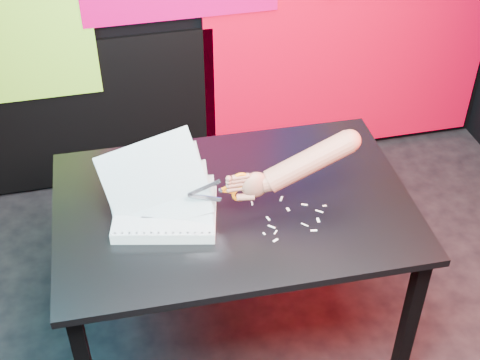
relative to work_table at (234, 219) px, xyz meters
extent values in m
cube|color=red|center=(0.91, 1.18, 0.18)|extent=(1.60, 0.02, 1.60)
cube|color=#8AEA2F|center=(-0.79, 1.17, 0.43)|extent=(0.75, 0.02, 1.00)
cube|color=black|center=(-0.49, 1.18, -0.22)|extent=(1.30, 0.02, 0.85)
cube|color=black|center=(-0.59, 0.39, -0.31)|extent=(0.05, 0.05, 0.72)
cube|color=black|center=(0.59, -0.39, -0.31)|extent=(0.05, 0.05, 0.72)
cube|color=black|center=(0.61, 0.37, -0.31)|extent=(0.05, 0.05, 0.72)
cube|color=black|center=(0.00, 0.00, 0.06)|extent=(1.34, 0.91, 0.03)
cube|color=silver|center=(-0.26, -0.03, 0.10)|extent=(0.41, 0.34, 0.04)
cube|color=white|center=(-0.26, -0.03, 0.12)|extent=(0.41, 0.34, 0.00)
cube|color=white|center=(-0.26, -0.03, 0.13)|extent=(0.39, 0.32, 0.11)
cube|color=white|center=(-0.27, -0.02, 0.15)|extent=(0.36, 0.28, 0.19)
cube|color=white|center=(-0.28, 0.00, 0.20)|extent=(0.36, 0.23, 0.27)
cube|color=white|center=(-0.29, 0.01, 0.24)|extent=(0.39, 0.16, 0.31)
cylinder|color=black|center=(-0.44, -0.11, 0.12)|extent=(0.01, 0.01, 0.00)
cylinder|color=black|center=(-0.42, -0.12, 0.12)|extent=(0.01, 0.01, 0.00)
cylinder|color=black|center=(-0.39, -0.12, 0.12)|extent=(0.01, 0.01, 0.00)
cylinder|color=black|center=(-0.37, -0.13, 0.12)|extent=(0.01, 0.01, 0.00)
cylinder|color=black|center=(-0.34, -0.14, 0.12)|extent=(0.01, 0.01, 0.00)
cylinder|color=black|center=(-0.32, -0.14, 0.12)|extent=(0.01, 0.01, 0.00)
cylinder|color=black|center=(-0.30, -0.15, 0.12)|extent=(0.01, 0.01, 0.00)
cylinder|color=black|center=(-0.27, -0.15, 0.12)|extent=(0.01, 0.01, 0.00)
cylinder|color=black|center=(-0.25, -0.16, 0.12)|extent=(0.01, 0.01, 0.00)
cylinder|color=black|center=(-0.22, -0.16, 0.12)|extent=(0.01, 0.01, 0.00)
cylinder|color=black|center=(-0.20, -0.17, 0.12)|extent=(0.01, 0.01, 0.00)
cylinder|color=black|center=(-0.17, -0.17, 0.12)|extent=(0.01, 0.01, 0.00)
cylinder|color=black|center=(-0.15, -0.18, 0.12)|extent=(0.01, 0.01, 0.00)
cylinder|color=black|center=(-0.13, -0.18, 0.12)|extent=(0.01, 0.01, 0.00)
cylinder|color=black|center=(-0.39, 0.12, 0.12)|extent=(0.01, 0.01, 0.00)
cylinder|color=black|center=(-0.36, 0.12, 0.12)|extent=(0.01, 0.01, 0.00)
cylinder|color=black|center=(-0.34, 0.11, 0.12)|extent=(0.01, 0.01, 0.00)
cylinder|color=black|center=(-0.32, 0.11, 0.12)|extent=(0.01, 0.01, 0.00)
cylinder|color=black|center=(-0.29, 0.10, 0.12)|extent=(0.01, 0.01, 0.00)
cylinder|color=black|center=(-0.27, 0.09, 0.12)|extent=(0.01, 0.01, 0.00)
cylinder|color=black|center=(-0.24, 0.09, 0.12)|extent=(0.01, 0.01, 0.00)
cylinder|color=black|center=(-0.22, 0.08, 0.12)|extent=(0.01, 0.01, 0.00)
cylinder|color=black|center=(-0.19, 0.08, 0.12)|extent=(0.01, 0.01, 0.00)
cylinder|color=black|center=(-0.17, 0.07, 0.12)|extent=(0.01, 0.01, 0.00)
cylinder|color=black|center=(-0.15, 0.07, 0.12)|extent=(0.01, 0.01, 0.00)
cylinder|color=black|center=(-0.12, 0.06, 0.12)|extent=(0.01, 0.01, 0.00)
cylinder|color=black|center=(-0.10, 0.06, 0.12)|extent=(0.01, 0.01, 0.00)
cylinder|color=black|center=(-0.07, 0.05, 0.12)|extent=(0.01, 0.01, 0.00)
cube|color=black|center=(-0.33, 0.03, 0.12)|extent=(0.07, 0.03, 0.00)
cube|color=black|center=(-0.23, -0.01, 0.12)|extent=(0.05, 0.02, 0.00)
cube|color=black|center=(-0.30, -0.06, 0.12)|extent=(0.09, 0.03, 0.00)
cube|color=#9DA1AC|center=(-0.12, -0.09, 0.24)|extent=(0.12, 0.00, 0.06)
cube|color=#9DA1AC|center=(-0.12, -0.09, 0.20)|extent=(0.12, 0.00, 0.06)
cylinder|color=#9DA1AC|center=(-0.06, -0.09, 0.22)|extent=(0.01, 0.01, 0.01)
cube|color=#D96208|center=(-0.04, -0.09, 0.21)|extent=(0.04, 0.01, 0.02)
cube|color=#D96208|center=(-0.04, -0.09, 0.23)|extent=(0.04, 0.01, 0.02)
torus|color=#D96208|center=(0.01, -0.08, 0.25)|extent=(0.06, 0.01, 0.06)
torus|color=#D96208|center=(0.01, -0.08, 0.19)|extent=(0.06, 0.01, 0.06)
ellipsoid|color=#974E37|center=(0.06, -0.08, 0.22)|extent=(0.10, 0.06, 0.11)
cylinder|color=#974E37|center=(0.01, -0.08, 0.22)|extent=(0.08, 0.02, 0.02)
cylinder|color=#974E37|center=(0.01, -0.08, 0.24)|extent=(0.07, 0.02, 0.02)
cylinder|color=#974E37|center=(0.01, -0.08, 0.25)|extent=(0.07, 0.02, 0.02)
cylinder|color=#974E37|center=(0.01, -0.08, 0.27)|extent=(0.06, 0.02, 0.02)
cylinder|color=#974E37|center=(0.02, -0.10, 0.18)|extent=(0.07, 0.04, 0.03)
cylinder|color=#974E37|center=(0.11, -0.08, 0.22)|extent=(0.06, 0.07, 0.07)
cylinder|color=#974E37|center=(0.25, -0.08, 0.29)|extent=(0.32, 0.09, 0.21)
sphere|color=#974E37|center=(0.40, -0.08, 0.35)|extent=(0.08, 0.08, 0.08)
cube|color=silver|center=(0.18, -0.02, 0.08)|extent=(0.02, 0.03, 0.00)
cube|color=silver|center=(0.28, -0.16, 0.08)|extent=(0.01, 0.02, 0.00)
cube|color=silver|center=(0.10, -0.16, 0.08)|extent=(0.03, 0.02, 0.00)
cube|color=silver|center=(0.07, -0.19, 0.08)|extent=(0.01, 0.01, 0.00)
cube|color=silver|center=(0.29, -0.12, 0.08)|extent=(0.03, 0.02, 0.00)
cube|color=silver|center=(0.19, -0.08, 0.08)|extent=(0.01, 0.02, 0.00)
cube|color=silver|center=(0.07, -0.02, 0.08)|extent=(0.01, 0.02, 0.00)
cube|color=silver|center=(0.22, -0.18, 0.08)|extent=(0.02, 0.02, 0.00)
cube|color=silver|center=(0.25, -0.07, 0.08)|extent=(0.02, 0.02, 0.00)
cube|color=silver|center=(0.24, -0.21, 0.08)|extent=(0.02, 0.01, 0.00)
cube|color=silver|center=(0.10, -0.11, 0.08)|extent=(0.01, 0.02, 0.00)
cube|color=silver|center=(0.32, -0.09, 0.08)|extent=(0.02, 0.01, 0.00)
cube|color=silver|center=(0.10, -0.23, 0.08)|extent=(0.02, 0.02, 0.00)
cube|color=silver|center=(0.11, -0.19, 0.08)|extent=(0.02, 0.02, 0.00)
camera|label=1|loc=(-0.40, -1.83, 1.70)|focal=50.00mm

